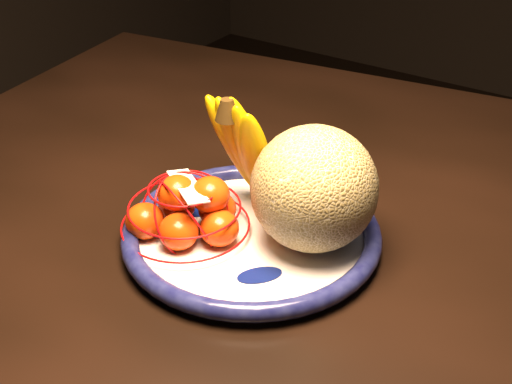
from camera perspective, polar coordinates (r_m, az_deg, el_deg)
The scene contains 6 objects.
dining_table at distance 0.99m, azimuth 11.94°, elevation -6.65°, with size 1.68×1.14×0.78m.
fruit_bowl at distance 0.88m, azimuth -0.37°, elevation -3.44°, with size 0.32×0.32×0.03m.
cantaloupe at distance 0.83m, azimuth 4.67°, elevation 0.27°, with size 0.15×0.15×0.15m, color olive.
banana_bunch at distance 0.90m, azimuth -0.65°, elevation 3.66°, with size 0.11×0.11×0.18m.
mandarin_bag at distance 0.88m, azimuth -5.45°, elevation -1.60°, with size 0.20×0.20×0.10m.
price_tag at distance 0.85m, azimuth -5.47°, elevation 0.44°, with size 0.07×0.03×0.00m, color white.
Camera 1 is at (0.25, -0.85, 1.30)m, focal length 50.00 mm.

